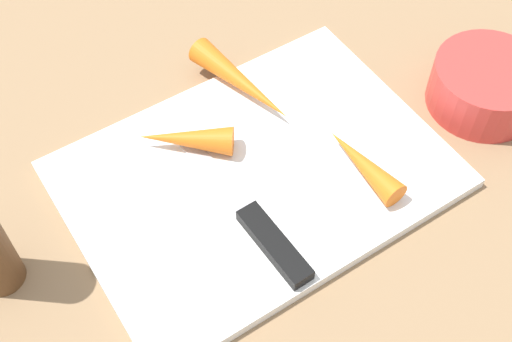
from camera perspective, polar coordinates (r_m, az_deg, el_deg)
ground_plane at (r=0.67m, az=0.00°, el=-0.60°), size 1.40×1.40×0.00m
cutting_board at (r=0.66m, az=0.00°, el=-0.30°), size 0.36×0.26×0.01m
knife at (r=0.61m, az=0.81°, el=-5.35°), size 0.03×0.20×0.01m
carrot_shortest at (r=0.67m, az=-5.93°, el=2.70°), size 0.09×0.08×0.03m
carrot_longest at (r=0.72m, az=-1.24°, el=7.49°), size 0.05×0.14×0.03m
carrot_medium at (r=0.66m, az=8.97°, el=0.64°), size 0.03×0.10×0.03m
small_bowl at (r=0.75m, az=18.78°, el=6.83°), size 0.12×0.12×0.05m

